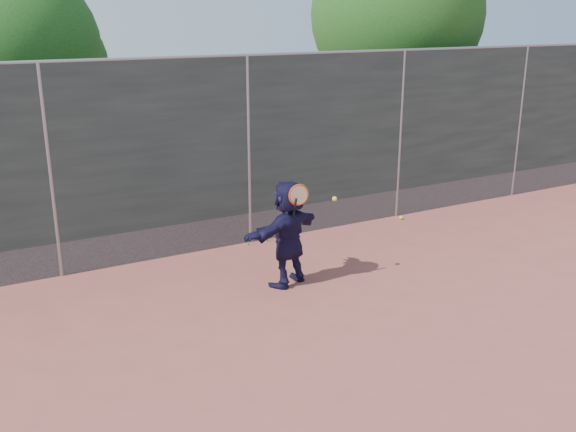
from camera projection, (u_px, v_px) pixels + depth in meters
name	position (u px, v px, depth m)	size (l,w,h in m)	color
ground	(375.00, 329.00, 7.66)	(80.00, 80.00, 0.00)	#9E4C42
player	(288.00, 233.00, 8.74)	(1.37, 0.44, 1.48)	#151233
ball_ground	(401.00, 218.00, 11.72)	(0.07, 0.07, 0.07)	#D2DE31
fence	(248.00, 147.00, 10.12)	(20.00, 0.06, 3.03)	#38423D
swing_action	(302.00, 197.00, 8.46)	(0.76, 0.13, 0.51)	#D14013
tree_right	(402.00, 19.00, 13.56)	(3.78, 3.60, 5.39)	#382314
tree_left	(21.00, 54.00, 10.97)	(3.15, 3.00, 4.53)	#382314
weed_clump	(269.00, 233.00, 10.59)	(0.68, 0.07, 0.30)	#387226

